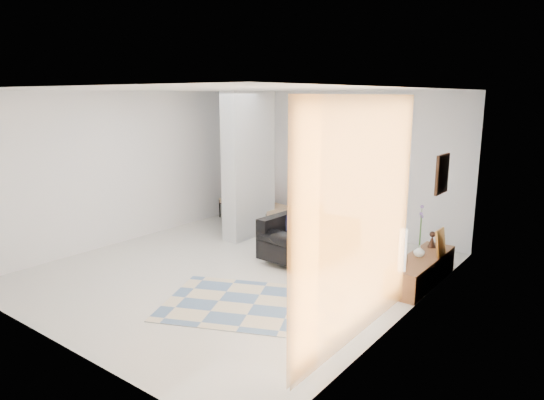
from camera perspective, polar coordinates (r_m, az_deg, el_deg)
The scene contains 17 objects.
floor at distance 7.82m, azimuth -3.94°, elevation -8.15°, with size 6.00×6.00×0.00m, color beige.
ceiling at distance 7.33m, azimuth -4.26°, elevation 12.84°, with size 6.00×6.00×0.00m, color white.
wall_back at distance 9.88m, azimuth 7.44°, elevation 4.45°, with size 6.00×6.00×0.00m, color silver.
wall_front at distance 5.60m, azimuth -24.70°, elevation -2.50°, with size 6.00×6.00×0.00m, color silver.
wall_left at distance 9.46m, azimuth -16.78°, elevation 3.70°, with size 6.00×6.00×0.00m, color silver.
wall_right at distance 6.04m, azimuth 16.00°, elevation -0.84°, with size 6.00×6.00×0.00m, color silver.
partition_column at distance 9.35m, azimuth -2.74°, elevation 4.11°, with size 0.35×1.20×2.80m, color #AFB4B6.
hallway_door at distance 11.08m, azimuth -2.21°, elevation 3.39°, with size 0.85×0.06×2.04m, color beige.
curtain at distance 5.03m, azimuth 10.41°, elevation -2.54°, with size 2.55×2.55×0.00m, color gold.
wall_art at distance 7.11m, azimuth 19.38°, elevation 2.90°, with size 0.04×0.45×0.55m, color black.
media_console at distance 7.53m, azimuth 17.16°, elevation -7.84°, with size 0.45×1.67×0.80m.
loveseat at distance 8.29m, azimuth 4.17°, elevation -4.39°, with size 1.08×1.75×0.76m.
daybed at distance 10.57m, azimuth -2.09°, elevation -0.36°, with size 1.83×1.11×0.77m.
area_rug at distance 6.56m, azimuth -2.18°, elevation -12.20°, with size 2.35×1.57×0.01m, color #C4B696.
cylinder_lamp at distance 6.73m, azimuth 15.12°, elevation -5.71°, with size 0.11×0.11×0.58m, color silver.
bronze_figurine at distance 7.94m, azimuth 18.33°, elevation -4.44°, with size 0.13×0.13×0.25m, color black, non-canonical shape.
vase at distance 7.45m, azimuth 16.92°, elevation -5.74°, with size 0.16×0.16×0.17m, color white.
Camera 1 is at (4.83, -5.52, 2.71)m, focal length 32.00 mm.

